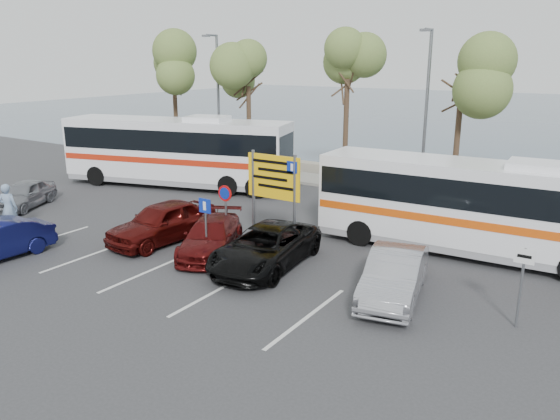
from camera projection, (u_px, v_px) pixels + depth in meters
The scene contains 24 objects.
ground at pixel (196, 269), 18.31m from camera, with size 120.00×120.00×0.00m, color #323234.
kerb_strip at pixel (369, 187), 29.59m from camera, with size 44.00×2.40×0.15m, color gray.
seawall at pixel (383, 176), 31.14m from camera, with size 48.00×0.80×0.60m, color gray.
sea at pixel (524, 115), 66.72m from camera, with size 140.00×140.00×0.00m, color #43536B.
tree_far_left at pixel (173, 66), 35.25m from camera, with size 3.20×3.20×7.60m.
tree_left at pixel (248, 72), 32.18m from camera, with size 3.20×3.20×7.20m.
tree_mid at pixel (348, 61), 28.59m from camera, with size 3.20×3.20×8.00m.
tree_right at pixel (463, 72), 25.57m from camera, with size 3.20×3.20×7.40m.
street_lamp_left at pixel (217, 96), 33.23m from camera, with size 0.45×1.15×8.01m.
street_lamp_right at pixel (426, 106), 26.40m from camera, with size 0.45×1.15×8.01m.
direction_sign at pixel (274, 184), 19.71m from camera, with size 2.20×0.12×3.60m.
sign_no_stop at pixel (226, 206), 20.12m from camera, with size 0.60×0.08×2.35m.
sign_parking at pixel (206, 221), 18.66m from camera, with size 0.50×0.07×2.25m.
sign_taxi at pixel (522, 277), 13.98m from camera, with size 0.50×0.07×2.20m.
lane_markings at pixel (150, 271), 18.10m from camera, with size 12.02×4.20×0.01m, color silver, non-canonical shape.
coach_bus_left at pixel (177, 154), 29.61m from camera, with size 12.73×5.88×3.89m.
coach_bus_right at pixel (479, 211), 19.17m from camera, with size 11.50×2.98×3.55m.
car_silver_a at pixel (24, 194), 25.65m from camera, with size 1.50×3.73×1.27m, color gray.
car_maroon at pixel (211, 237), 19.67m from camera, with size 1.75×4.30×1.25m, color #530E0D.
car_red at pixel (162, 222), 20.89m from camera, with size 1.83×4.55×1.55m, color #4C0D0A.
suv_black at pixel (265, 247), 18.38m from camera, with size 2.29×4.97×1.38m, color black.
car_silver_b at pixel (394, 275), 15.98m from camera, with size 1.50×4.30×1.42m, color #9C9CA1.
pedestrian_near at pixel (8, 208), 21.92m from camera, with size 0.74×0.48×2.02m, color #7B94B3.
pedestrian_far at pixel (462, 230), 19.67m from camera, with size 0.82×0.64×1.69m, color #383B54.
Camera 1 is at (11.68, -12.79, 6.87)m, focal length 35.00 mm.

